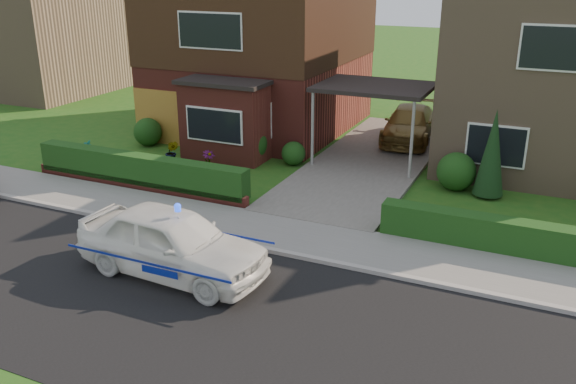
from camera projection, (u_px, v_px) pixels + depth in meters
The scene contains 23 objects.
ground at pixel (209, 315), 12.25m from camera, with size 120.00×120.00×0.00m, color #1D5416.
road at pixel (209, 315), 12.25m from camera, with size 60.00×6.00×0.02m, color black.
kerb at pixel (275, 251), 14.83m from camera, with size 60.00×0.16×0.12m, color #9E9993.
sidewalk at pixel (292, 235), 15.73m from camera, with size 60.00×2.00×0.10m, color slate.
driveway at pixel (371, 161), 21.61m from camera, with size 3.80×12.00×0.12m, color #666059.
house_left at pixel (261, 36), 24.99m from camera, with size 7.50×9.53×7.25m.
house_right at pixel (567, 57), 20.65m from camera, with size 7.50×8.06×7.25m.
carport_link at pixel (374, 88), 20.65m from camera, with size 3.80×3.00×2.77m.
garage_door at pixel (159, 117), 23.55m from camera, with size 2.20×0.10×2.10m, color #8F5E1F.
dwarf_wall at pixel (138, 184), 18.95m from camera, with size 7.70×0.25×0.36m, color maroon.
hedge_left at pixel (141, 188), 19.14m from camera, with size 7.50×0.55×0.90m, color #173711.
hedge_right at pixel (534, 259), 14.57m from camera, with size 7.50×0.55×0.80m, color #173711.
shrub_left_far at pixel (148, 132), 23.44m from camera, with size 1.08×1.08×1.08m, color #173711.
shrub_left_mid at pixel (249, 144), 21.49m from camera, with size 1.32×1.32×1.32m, color #173711.
shrub_left_near at pixel (293, 153), 21.21m from camera, with size 0.84×0.84×0.84m, color #173711.
shrub_right_near at pixel (456, 172), 18.82m from camera, with size 1.20×1.20×1.20m, color #173711.
conifer_a at pixel (492, 156), 18.01m from camera, with size 0.90×0.90×2.60m, color black.
neighbour_left at pixel (43, 43), 32.69m from camera, with size 6.50×7.00×5.20m, color #917459.
police_car at pixel (172, 243), 13.65m from camera, with size 4.17×4.63×1.71m.
driveway_car at pixel (409, 124), 23.70m from camera, with size 1.78×4.38×1.27m, color brown.
potted_plant_a at pixel (88, 153), 21.30m from camera, with size 0.44×0.30×0.83m, color gray.
potted_plant_b at pixel (172, 153), 21.27m from camera, with size 0.47×0.38×0.85m, color gray.
potted_plant_c at pixel (209, 163), 20.28m from camera, with size 0.44×0.44×0.79m, color gray.
Camera 1 is at (5.81, -8.99, 6.66)m, focal length 38.00 mm.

